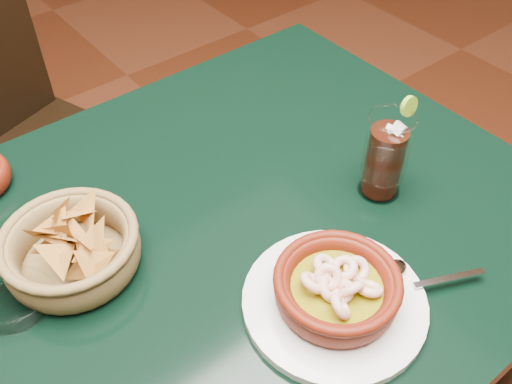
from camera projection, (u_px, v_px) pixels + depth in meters
dining_table at (178, 297)px, 0.88m from camera, size 1.20×0.80×0.75m
dining_chair at (23, 144)px, 1.38m from camera, size 0.54×0.54×0.92m
shrimp_plate at (336, 291)px, 0.74m from camera, size 0.31×0.24×0.08m
chip_basket at (72, 249)px, 0.78m from camera, size 0.22×0.22×0.15m
cola_drink at (385, 156)px, 0.86m from camera, size 0.14×0.14×0.17m
glass_ashtray at (14, 300)px, 0.75m from camera, size 0.11×0.11×0.03m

